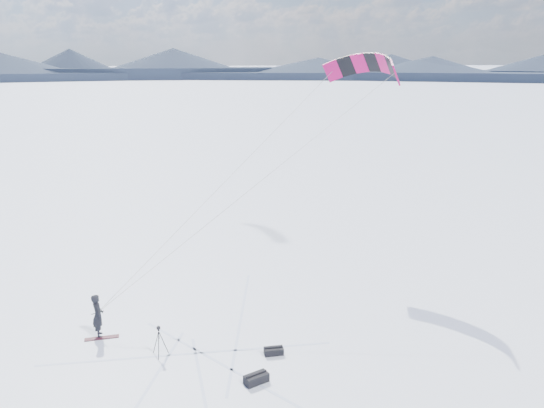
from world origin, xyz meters
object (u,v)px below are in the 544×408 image
object	(u,v)px
snowboard	(102,338)
gear_bag_a	(256,378)
snowkiter	(100,336)
tripod	(159,337)
gear_bag_b	(274,351)

from	to	relation	value
snowboard	gear_bag_a	world-z (taller)	gear_bag_a
snowkiter	gear_bag_a	bearing A→B (deg)	-140.36
snowboard	tripod	bearing A→B (deg)	-39.83
snowboard	gear_bag_b	bearing A→B (deg)	-24.01
tripod	gear_bag_a	world-z (taller)	tripod
snowkiter	tripod	size ratio (longest dim) A/B	1.52
snowkiter	tripod	xyz separation A→B (m)	(2.32, -2.41, 0.83)
tripod	gear_bag_b	world-z (taller)	tripod
snowboard	gear_bag_b	distance (m)	7.54
tripod	gear_bag_b	distance (m)	4.68
snowboard	tripod	xyz separation A→B (m)	(2.23, -2.15, 0.81)
snowkiter	snowboard	xyz separation A→B (m)	(0.08, -0.26, 0.02)
tripod	gear_bag_a	size ratio (longest dim) A/B	1.30
snowboard	gear_bag_a	size ratio (longest dim) A/B	1.45
snowkiter	gear_bag_b	distance (m)	7.74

